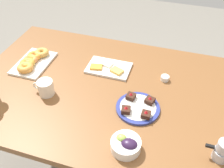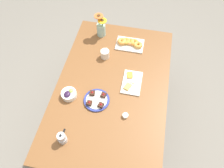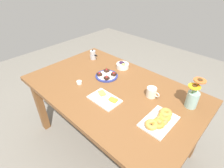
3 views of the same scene
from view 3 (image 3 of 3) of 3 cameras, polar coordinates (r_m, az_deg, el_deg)
ground_plane at (r=2.12m, az=0.00°, el=-17.62°), size 6.00×6.00×0.00m
dining_table at (r=1.65m, az=0.00°, el=-3.58°), size 1.60×1.00×0.74m
coffee_mug at (r=1.51m, az=12.80°, el=-2.62°), size 0.12×0.08×0.09m
grape_bowl at (r=1.90m, az=3.44°, el=6.12°), size 0.13×0.13×0.07m
cheese_platter at (r=1.46m, az=-2.38°, el=-4.85°), size 0.26×0.17×0.03m
croissant_platter at (r=1.31m, az=15.41°, el=-11.25°), size 0.19×0.29×0.05m
jam_cup_honey at (r=1.67m, az=-10.66°, el=0.51°), size 0.05×0.05×0.03m
dessert_plate at (r=1.75m, az=-1.77°, el=2.75°), size 0.22×0.22×0.05m
flower_vase at (r=1.48m, az=24.84°, el=-4.09°), size 0.10×0.13×0.25m
moka_pot at (r=2.09m, az=-6.23°, el=9.38°), size 0.11×0.07×0.12m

